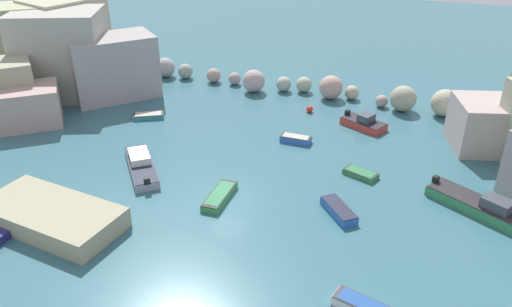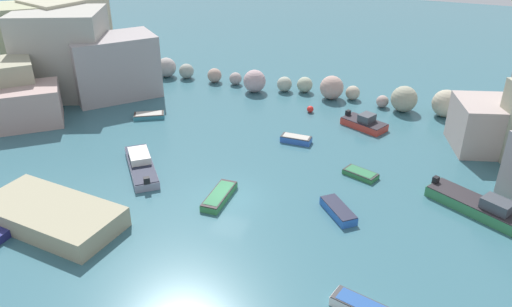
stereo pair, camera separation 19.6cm
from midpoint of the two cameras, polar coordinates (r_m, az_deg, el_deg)
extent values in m
plane|color=#356471|center=(36.12, -2.90, -5.04)|extent=(160.00, 160.00, 0.00)
cube|color=#A5A197|center=(56.64, -20.90, 10.52)|extent=(10.53, 9.49, 8.87)
cube|color=#A7A984|center=(60.57, -24.17, 11.00)|extent=(7.57, 7.55, 8.96)
cube|color=#9FA77F|center=(61.19, -19.28, 11.21)|extent=(6.80, 5.82, 7.31)
cube|color=#9F9697|center=(54.94, -15.67, 9.45)|extent=(9.42, 9.80, 6.40)
cube|color=tan|center=(66.35, -16.99, 11.08)|extent=(9.31, 6.49, 3.57)
cube|color=#B0938D|center=(51.37, -25.50, 4.77)|extent=(8.92, 8.58, 3.58)
cube|color=#A79E92|center=(63.22, -23.60, 10.49)|extent=(6.53, 8.97, 6.34)
cube|color=#9E9A80|center=(53.63, -26.49, 6.53)|extent=(7.09, 7.13, 5.43)
cube|color=#AFA990|center=(61.20, -20.30, 11.98)|extent=(7.86, 8.91, 9.21)
cube|color=#AE9C96|center=(46.93, 26.75, 2.81)|extent=(9.63, 7.34, 4.16)
sphere|color=#A89F9C|center=(60.41, -10.03, 9.61)|extent=(2.24, 2.24, 2.24)
sphere|color=#989C93|center=(59.59, -7.80, 9.25)|extent=(1.70, 1.70, 1.70)
sphere|color=tan|center=(57.93, -4.64, 8.83)|extent=(1.61, 1.61, 1.61)
sphere|color=#A09290|center=(57.10, -2.24, 8.49)|extent=(1.40, 1.40, 1.40)
sphere|color=#B4999C|center=(54.74, -0.07, 8.22)|extent=(2.43, 2.43, 2.43)
sphere|color=#A1A696|center=(55.11, 3.35, 7.87)|extent=(1.62, 1.62, 1.62)
sphere|color=#A1AA91|center=(55.02, 5.65, 7.78)|extent=(1.69, 1.69, 1.69)
sphere|color=tan|center=(53.41, 8.69, 7.41)|extent=(2.47, 2.47, 2.47)
sphere|color=#B1A791|center=(53.74, 11.03, 6.78)|extent=(1.49, 1.49, 1.49)
sphere|color=#A9938C|center=(52.47, 14.26, 5.76)|extent=(1.23, 1.23, 1.23)
sphere|color=#9A9A83|center=(51.80, 16.56, 5.96)|extent=(2.57, 2.57, 2.57)
sphere|color=#AFA68D|center=(51.88, 20.85, 5.34)|extent=(2.64, 2.64, 2.64)
cube|color=tan|center=(35.67, -22.09, -6.48)|extent=(9.86, 5.43, 1.39)
sphere|color=red|center=(50.03, 6.29, 5.02)|extent=(0.66, 0.66, 0.66)
cube|color=#C5392E|center=(47.57, 12.27, 3.26)|extent=(4.48, 3.42, 0.63)
cube|color=#282329|center=(47.43, 12.32, 3.64)|extent=(4.39, 3.35, 0.06)
cube|color=#3F444C|center=(47.18, 12.58, 3.94)|extent=(1.63, 1.76, 0.75)
cube|color=black|center=(48.31, 10.52, 4.56)|extent=(0.51, 0.55, 0.50)
cube|color=#347F4D|center=(37.65, 23.92, -5.55)|extent=(7.00, 5.06, 0.74)
cube|color=#292529|center=(37.45, 24.04, -5.04)|extent=(6.86, 4.96, 0.06)
cube|color=#3F444C|center=(36.87, 25.83, -5.31)|extent=(2.26, 2.04, 0.80)
cube|color=black|center=(38.55, 19.87, -2.83)|extent=(0.53, 0.56, 0.50)
cube|color=#388649|center=(35.88, -4.03, -4.89)|extent=(1.39, 3.91, 0.46)
cube|color=black|center=(35.74, -4.04, -4.54)|extent=(1.36, 3.84, 0.06)
cube|color=#2D7047|center=(35.74, -4.04, -4.53)|extent=(1.18, 3.33, 0.08)
cube|color=#317B42|center=(39.44, 11.92, -2.32)|extent=(2.85, 2.03, 0.35)
cube|color=#2C2F2D|center=(39.34, 11.94, -2.06)|extent=(2.79, 1.99, 0.06)
cube|color=#2D7047|center=(39.33, 11.95, -2.04)|extent=(2.42, 1.73, 0.08)
cube|color=gray|center=(40.31, -12.74, -1.50)|extent=(5.70, 6.20, 0.61)
cube|color=#1D2132|center=(40.16, -12.79, -1.08)|extent=(5.58, 6.08, 0.06)
cube|color=silver|center=(40.65, -12.97, -0.28)|extent=(2.75, 2.86, 0.62)
cube|color=black|center=(37.29, -12.15, -3.01)|extent=(0.57, 0.56, 0.50)
cube|color=blue|center=(34.67, 9.47, -6.44)|extent=(3.04, 3.19, 0.56)
cube|color=#1D2034|center=(34.50, 9.51, -6.01)|extent=(2.98, 3.13, 0.06)
cube|color=blue|center=(43.87, 4.69, 1.58)|extent=(2.64, 1.07, 0.51)
cube|color=#2F2E30|center=(43.74, 4.71, 1.92)|extent=(2.59, 1.04, 0.06)
cube|color=#ADA89E|center=(43.74, 4.71, 1.93)|extent=(2.25, 0.91, 0.08)
cube|color=#323134|center=(27.60, 12.88, -16.57)|extent=(4.03, 2.03, 0.06)
cube|color=#234C93|center=(27.59, 12.88, -16.56)|extent=(3.50, 1.76, 0.08)
cube|color=teal|center=(49.62, -11.93, 4.20)|extent=(3.15, 2.58, 0.39)
cube|color=#302823|center=(49.53, -11.95, 4.44)|extent=(3.09, 2.52, 0.06)
cube|color=#ADA89E|center=(49.52, -11.96, 4.45)|extent=(2.68, 2.19, 0.08)
camera|label=1|loc=(0.10, -89.86, 0.07)|focal=35.24mm
camera|label=2|loc=(0.10, 90.14, -0.07)|focal=35.24mm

